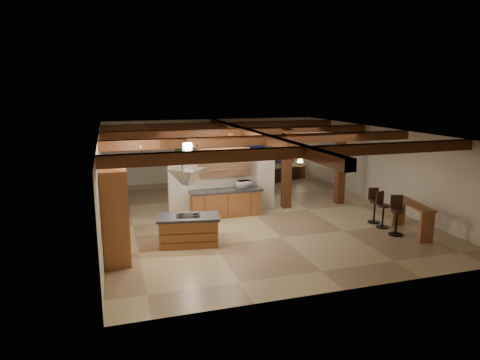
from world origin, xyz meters
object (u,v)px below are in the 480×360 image
object	(u,v)px
sofa	(279,174)
bar_counter	(412,213)
dining_table	(240,184)
kitchen_island	(189,230)

from	to	relation	value
sofa	bar_counter	world-z (taller)	bar_counter
dining_table	bar_counter	size ratio (longest dim) A/B	1.07
kitchen_island	sofa	distance (m)	9.25
kitchen_island	dining_table	xyz separation A→B (m)	(3.24, 5.58, -0.08)
bar_counter	dining_table	bearing A→B (deg)	117.04
kitchen_island	sofa	bearing A→B (deg)	51.92
dining_table	sofa	size ratio (longest dim) A/B	0.95
kitchen_island	bar_counter	xyz separation A→B (m)	(6.62, -1.04, 0.21)
dining_table	bar_counter	world-z (taller)	bar_counter
dining_table	sofa	xyz separation A→B (m)	(2.47, 1.70, -0.04)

